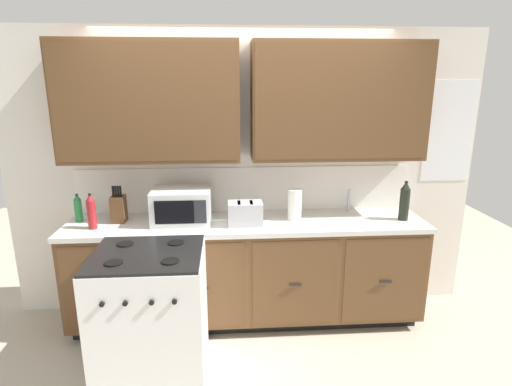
{
  "coord_description": "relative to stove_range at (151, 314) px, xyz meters",
  "views": [
    {
      "loc": [
        -0.15,
        -2.98,
        2.07
      ],
      "look_at": [
        0.08,
        0.27,
        1.19
      ],
      "focal_mm": 28.84,
      "sensor_mm": 36.0,
      "label": 1
    }
  ],
  "objects": [
    {
      "name": "stove_range",
      "position": [
        0.0,
        0.0,
        0.0
      ],
      "size": [
        0.76,
        0.68,
        0.95
      ],
      "color": "white",
      "rests_on": "ground_plane"
    },
    {
      "name": "sink_faucet",
      "position": [
        1.65,
        0.84,
        0.57
      ],
      "size": [
        0.02,
        0.02,
        0.2
      ],
      "primitive_type": "cylinder",
      "color": "#B2B5BA",
      "rests_on": "counter_run"
    },
    {
      "name": "bottle_green",
      "position": [
        -0.69,
        0.72,
        0.58
      ],
      "size": [
        0.06,
        0.06,
        0.24
      ],
      "color": "#237A38",
      "rests_on": "counter_run"
    },
    {
      "name": "ground_plane",
      "position": [
        0.72,
        0.33,
        -0.47
      ],
      "size": [
        8.0,
        8.0,
        0.0
      ],
      "primitive_type": "plane",
      "color": "#B2A893"
    },
    {
      "name": "paper_towel_roll",
      "position": [
        1.12,
        0.64,
        0.6
      ],
      "size": [
        0.12,
        0.12,
        0.26
      ],
      "primitive_type": "cylinder",
      "color": "white",
      "rests_on": "counter_run"
    },
    {
      "name": "toaster",
      "position": [
        0.7,
        0.54,
        0.56
      ],
      "size": [
        0.28,
        0.18,
        0.19
      ],
      "color": "#B7B7BC",
      "rests_on": "counter_run"
    },
    {
      "name": "knife_block",
      "position": [
        -0.35,
        0.69,
        0.58
      ],
      "size": [
        0.11,
        0.14,
        0.31
      ],
      "color": "#52361E",
      "rests_on": "counter_run"
    },
    {
      "name": "bottle_dark",
      "position": [
        2.04,
        0.57,
        0.63
      ],
      "size": [
        0.08,
        0.08,
        0.34
      ],
      "color": "black",
      "rests_on": "counter_run"
    },
    {
      "name": "microwave",
      "position": [
        0.18,
        0.65,
        0.61
      ],
      "size": [
        0.48,
        0.37,
        0.28
      ],
      "color": "white",
      "rests_on": "counter_run"
    },
    {
      "name": "bottle_red",
      "position": [
        -0.52,
        0.53,
        0.61
      ],
      "size": [
        0.07,
        0.07,
        0.29
      ],
      "color": "maroon",
      "rests_on": "counter_run"
    },
    {
      "name": "counter_run",
      "position": [
        0.72,
        0.63,
        0.01
      ],
      "size": [
        3.01,
        0.64,
        0.94
      ],
      "color": "black",
      "rests_on": "ground_plane"
    },
    {
      "name": "wall_unit",
      "position": [
        0.72,
        0.83,
        1.21
      ],
      "size": [
        4.18,
        0.4,
        2.52
      ],
      "color": "white",
      "rests_on": "ground_plane"
    }
  ]
}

